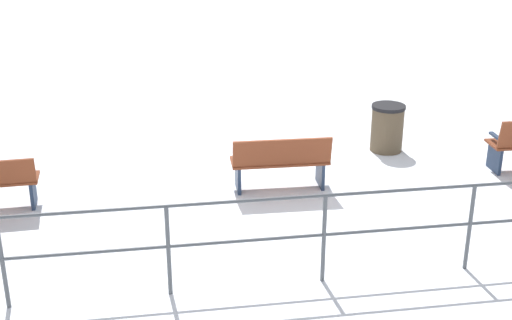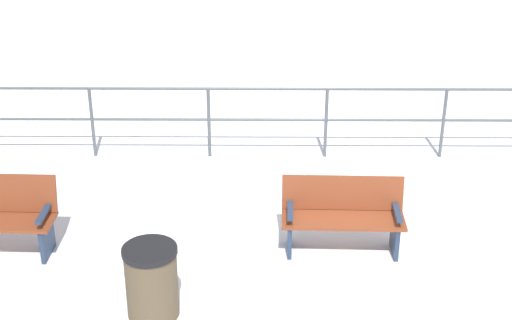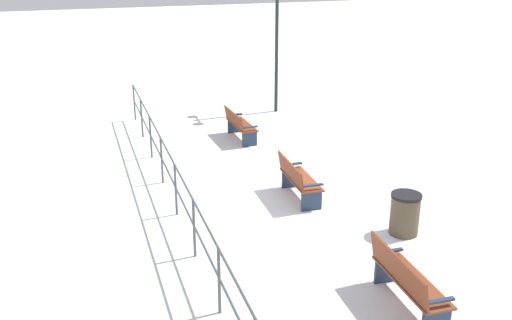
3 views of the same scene
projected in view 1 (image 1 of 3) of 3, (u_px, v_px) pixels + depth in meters
The scene contains 4 objects.
ground_plane at pixel (279, 186), 10.83m from camera, with size 80.00×80.00×0.00m, color white.
bench_second at pixel (280, 162), 10.56m from camera, with size 0.59×1.49×0.89m.
waterfront_railing at pixel (324, 224), 8.02m from camera, with size 0.05×14.32×1.13m.
trash_bin at pixel (387, 128), 12.12m from camera, with size 0.58×0.58×0.82m.
Camera 1 is at (-9.72, 1.89, 4.42)m, focal length 49.25 mm.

